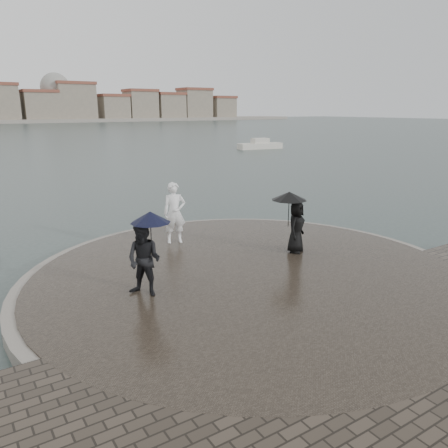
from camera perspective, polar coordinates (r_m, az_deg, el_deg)
ground at (r=10.07m, az=15.39°, el=-14.01°), size 400.00×400.00×0.00m
kerb_ring at (r=12.34m, az=3.29°, el=-7.11°), size 12.50×12.50×0.32m
quay_tip at (r=12.33m, az=3.29°, el=-7.02°), size 11.90×11.90×0.36m
statue at (r=14.70m, az=-6.48°, el=1.46°), size 0.86×0.70×2.05m
visitor_left at (r=10.64m, az=-10.24°, el=-3.54°), size 1.27×1.14×2.04m
visitor_right at (r=13.74m, az=9.13°, el=0.87°), size 1.27×1.10×1.95m
boats at (r=40.66m, az=-16.98°, el=8.01°), size 49.09×10.01×1.50m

